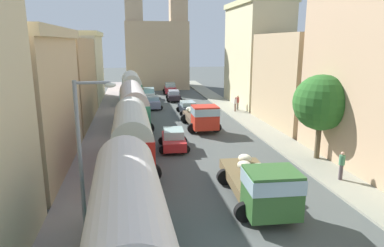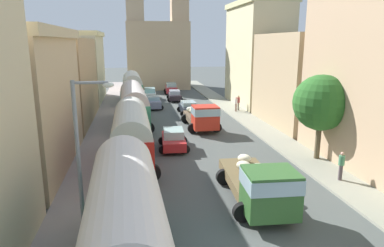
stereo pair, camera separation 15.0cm
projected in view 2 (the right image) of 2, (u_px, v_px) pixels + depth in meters
The scene contains 26 objects.
ground_plane at pixel (176, 119), 36.23m from camera, with size 154.00×154.00×0.00m, color #474C4A.
sidewalk_left at pixel (106, 121), 35.04m from camera, with size 2.50×70.00×0.14m, color gray.
sidewalk_right at pixel (243, 116), 37.39m from camera, with size 2.50×70.00×0.14m, color gray.
building_left_1 at pixel (21, 101), 20.99m from camera, with size 5.72×11.78×8.75m.
building_left_2 at pixel (66, 82), 33.82m from camera, with size 4.57×13.10×8.24m.
building_left_3 at pixel (82, 67), 45.98m from camera, with size 5.53×11.07×9.22m.
building_right_2 at pixel (297, 80), 32.84m from camera, with size 5.22×10.32×8.68m.
building_right_3 at pixel (257, 54), 43.14m from camera, with size 5.71×10.90×12.73m.
distant_church at pixel (158, 49), 59.25m from camera, with size 10.40×7.93×19.49m.
parked_bus_0 at pixel (125, 222), 11.21m from camera, with size 3.52×8.58×4.02m.
parked_bus_1 at pixel (131, 134), 22.05m from camera, with size 3.27×8.79×3.95m.
parked_bus_2 at pixel (133, 104), 32.74m from camera, with size 3.52×10.00×3.97m.
parked_bus_3 at pixel (132, 86), 45.49m from camera, with size 3.43×8.19×4.00m.
cargo_truck_0 at pixel (260, 184), 16.52m from camera, with size 3.40×7.12×2.47m.
cargo_truck_1 at pixel (202, 116), 31.67m from camera, with size 3.12×6.73×2.46m.
car_0 at pixel (188, 107), 38.81m from camera, with size 2.30×4.23×1.41m.
car_1 at pixel (175, 95), 47.61m from camera, with size 2.32×4.26×1.42m.
car_2 at pixel (171, 88), 54.09m from camera, with size 2.42×4.30×1.66m.
car_3 at pixel (173, 139), 26.04m from camera, with size 2.41×3.98×1.52m.
car_4 at pixel (153, 102), 41.91m from camera, with size 2.38×4.01×1.52m.
car_5 at pixel (150, 94), 48.86m from camera, with size 2.30×4.22×1.56m.
pedestrian_0 at pixel (238, 102), 39.98m from camera, with size 0.39×0.39×1.89m.
pedestrian_1 at pixel (236, 104), 39.41m from camera, with size 0.33×0.33×1.80m.
pedestrian_2 at pixel (341, 165), 19.72m from camera, with size 0.43×0.43×1.81m.
streetlamp_near at pixel (83, 149), 13.33m from camera, with size 1.58×0.28×6.53m.
roadside_tree_1 at pixel (321, 103), 22.77m from camera, with size 3.71×3.71×5.85m.
Camera 2 is at (-4.27, -8.15, 7.89)m, focal length 32.29 mm.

